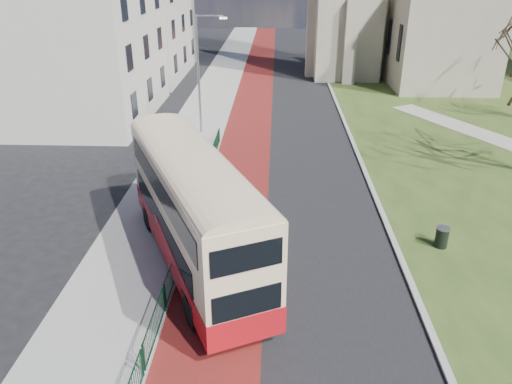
{
  "coord_description": "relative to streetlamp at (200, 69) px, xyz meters",
  "views": [
    {
      "loc": [
        0.82,
        -16.14,
        11.24
      ],
      "look_at": [
        0.02,
        3.77,
        2.0
      ],
      "focal_mm": 35.0,
      "sensor_mm": 36.0,
      "label": 1
    }
  ],
  "objects": [
    {
      "name": "bus",
      "position": [
        2.08,
        -17.08,
        -1.92
      ],
      "size": [
        7.04,
        11.26,
        4.68
      ],
      "rotation": [
        0.0,
        0.0,
        0.43
      ],
      "color": "#A90F16",
      "rests_on": "ground"
    },
    {
      "name": "road_carriageway",
      "position": [
        5.85,
        2.0,
        -4.59
      ],
      "size": [
        9.0,
        120.0,
        0.01
      ],
      "primitive_type": "cube",
      "color": "black",
      "rests_on": "ground"
    },
    {
      "name": "street_block_far",
      "position": [
        -9.65,
        20.0,
        1.17
      ],
      "size": [
        10.3,
        16.3,
        11.5
      ],
      "color": "beige",
      "rests_on": "ground"
    },
    {
      "name": "bus_lane",
      "position": [
        3.15,
        2.0,
        -4.59
      ],
      "size": [
        3.4,
        120.0,
        0.01
      ],
      "primitive_type": "cube",
      "color": "#591414",
      "rests_on": "ground"
    },
    {
      "name": "kerb_east",
      "position": [
        10.45,
        4.0,
        -4.53
      ],
      "size": [
        0.25,
        80.0,
        0.13
      ],
      "primitive_type": "cube",
      "color": "#999993",
      "rests_on": "ground"
    },
    {
      "name": "litter_bin",
      "position": [
        12.38,
        -15.28,
        -4.08
      ],
      "size": [
        0.64,
        0.64,
        0.93
      ],
      "rotation": [
        0.0,
        0.0,
        0.1
      ],
      "color": "black",
      "rests_on": "grass_green"
    },
    {
      "name": "streetlamp",
      "position": [
        0.0,
        0.0,
        0.0
      ],
      "size": [
        2.13,
        0.18,
        8.0
      ],
      "color": "gray",
      "rests_on": "pavement_west"
    },
    {
      "name": "pavement_west",
      "position": [
        -0.65,
        2.0,
        -4.53
      ],
      "size": [
        4.0,
        120.0,
        0.12
      ],
      "primitive_type": "cube",
      "color": "gray",
      "rests_on": "ground"
    },
    {
      "name": "street_block_near",
      "position": [
        -9.65,
        4.0,
        1.92
      ],
      "size": [
        10.3,
        14.3,
        13.0
      ],
      "color": "beige",
      "rests_on": "ground"
    },
    {
      "name": "kerb_west",
      "position": [
        1.35,
        2.0,
        -4.53
      ],
      "size": [
        0.25,
        120.0,
        0.13
      ],
      "primitive_type": "cube",
      "color": "#999993",
      "rests_on": "ground"
    },
    {
      "name": "ground",
      "position": [
        4.35,
        -18.0,
        -4.59
      ],
      "size": [
        160.0,
        160.0,
        0.0
      ],
      "primitive_type": "plane",
      "color": "black",
      "rests_on": "ground"
    },
    {
      "name": "pedestrian_railing",
      "position": [
        1.4,
        -14.0,
        -4.04
      ],
      "size": [
        0.07,
        24.0,
        1.12
      ],
      "color": "#0B341D",
      "rests_on": "ground"
    }
  ]
}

